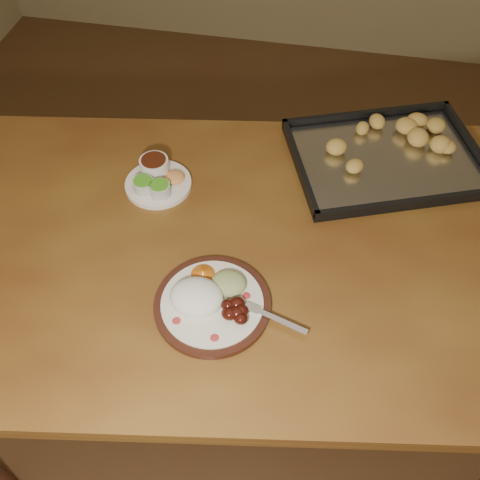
# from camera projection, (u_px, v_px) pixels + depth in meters

# --- Properties ---
(ground) EXTENTS (4.00, 4.00, 0.00)m
(ground) POSITION_uv_depth(u_px,v_px,m) (302.00, 358.00, 1.88)
(ground) COLOR #51371C
(ground) RESTS_ON ground
(dining_table) EXTENTS (1.62, 1.13, 0.75)m
(dining_table) POSITION_uv_depth(u_px,v_px,m) (241.00, 268.00, 1.32)
(dining_table) COLOR brown
(dining_table) RESTS_ON ground
(dinner_plate) EXTENTS (0.33, 0.25, 0.06)m
(dinner_plate) POSITION_uv_depth(u_px,v_px,m) (211.00, 300.00, 1.13)
(dinner_plate) COLOR black
(dinner_plate) RESTS_ON dining_table
(condiment_saucer) EXTENTS (0.17, 0.17, 0.06)m
(condiment_saucer) POSITION_uv_depth(u_px,v_px,m) (157.00, 179.00, 1.35)
(condiment_saucer) COLOR white
(condiment_saucer) RESTS_ON dining_table
(baking_tray) EXTENTS (0.58, 0.51, 0.05)m
(baking_tray) POSITION_uv_depth(u_px,v_px,m) (387.00, 157.00, 1.41)
(baking_tray) COLOR black
(baking_tray) RESTS_ON dining_table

